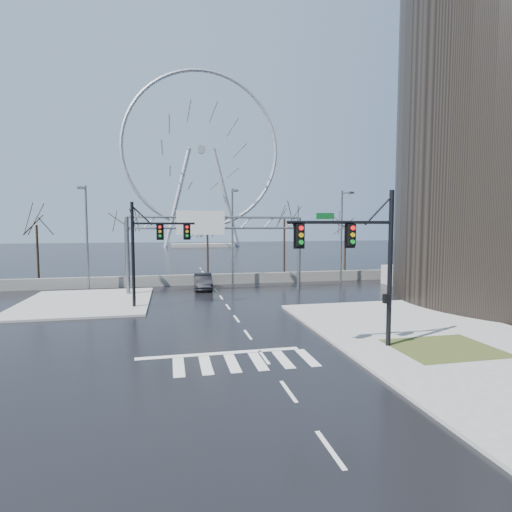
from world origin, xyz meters
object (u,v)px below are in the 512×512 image
object	(u,v)px
sign_gantry	(213,237)
signal_mast_near	(366,253)
car	(203,281)
signal_mast_far	(148,244)
ferris_wheel	(201,156)

from	to	relation	value
sign_gantry	signal_mast_near	bearing A→B (deg)	-73.81
signal_mast_near	car	xyz separation A→B (m)	(-6.32, 21.04, -4.09)
signal_mast_far	sign_gantry	bearing A→B (deg)	47.53
car	signal_mast_far	bearing A→B (deg)	-118.70
sign_gantry	car	world-z (taller)	sign_gantry
signal_mast_near	ferris_wheel	bearing A→B (deg)	90.08
signal_mast_near	ferris_wheel	size ratio (longest dim) A/B	0.16
signal_mast_near	car	distance (m)	22.34
signal_mast_near	ferris_wheel	xyz separation A→B (m)	(-0.14, 99.04, 21.26)
signal_mast_far	sign_gantry	xyz separation A→B (m)	(5.49, 6.00, 0.35)
signal_mast_far	ferris_wheel	distance (m)	89.30
ferris_wheel	signal_mast_far	bearing A→B (deg)	-97.20
signal_mast_near	signal_mast_far	xyz separation A→B (m)	(-11.01, 13.00, -0.04)
signal_mast_far	car	size ratio (longest dim) A/B	1.68
signal_mast_far	ferris_wheel	world-z (taller)	ferris_wheel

